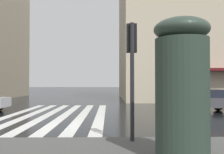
# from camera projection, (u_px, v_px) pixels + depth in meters

# --- Properties ---
(ground_plane) EXTENTS (220.00, 220.00, 0.00)m
(ground_plane) POSITION_uv_depth(u_px,v_px,m) (54.00, 126.00, 11.13)
(ground_plane) COLOR black
(zebra_crossing) EXTENTS (13.00, 5.50, 0.01)m
(zebra_crossing) POSITION_uv_depth(u_px,v_px,m) (57.00, 115.00, 15.12)
(zebra_crossing) COLOR silver
(zebra_crossing) RESTS_ON ground_plane
(billboard_column) EXTENTS (1.21, 1.21, 3.09)m
(billboard_column) POSITION_uv_depth(u_px,v_px,m) (182.00, 87.00, 5.73)
(billboard_column) COLOR #28382D
(billboard_column) RESTS_ON sidewalk_pavement
(traffic_signal_post) EXTENTS (0.44, 0.30, 3.42)m
(traffic_signal_post) POSITION_uv_depth(u_px,v_px,m) (132.00, 56.00, 7.82)
(traffic_signal_post) COLOR #232326
(traffic_signal_post) RESTS_ON sidewalk_pavement
(car_dark_grey) EXTENTS (1.85, 4.10, 1.41)m
(car_dark_grey) POSITION_uv_depth(u_px,v_px,m) (203.00, 100.00, 16.76)
(car_dark_grey) COLOR #4C4C51
(car_dark_grey) RESTS_ON ground_plane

